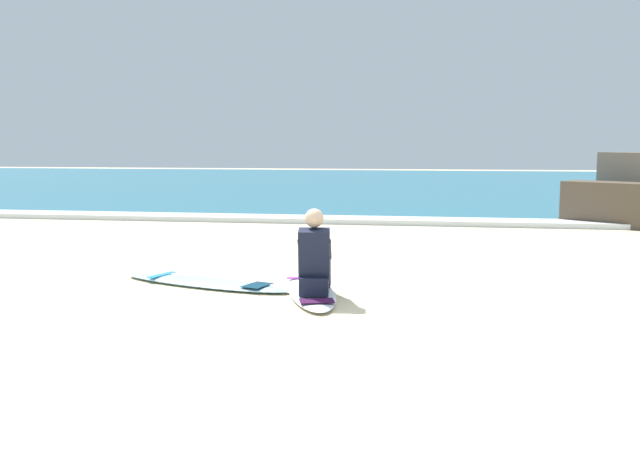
# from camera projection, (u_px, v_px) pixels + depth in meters

# --- Properties ---
(ground_plane) EXTENTS (80.00, 80.00, 0.00)m
(ground_plane) POSITION_uv_depth(u_px,v_px,m) (291.00, 299.00, 7.88)
(ground_plane) COLOR beige
(sea) EXTENTS (80.00, 28.00, 0.10)m
(sea) POSITION_uv_depth(u_px,v_px,m) (396.00, 185.00, 28.88)
(sea) COLOR teal
(sea) RESTS_ON ground
(breaking_foam) EXTENTS (80.00, 0.90, 0.11)m
(breaking_foam) POSITION_uv_depth(u_px,v_px,m) (362.00, 220.00, 15.47)
(breaking_foam) COLOR white
(breaking_foam) RESTS_ON ground
(surfboard_main) EXTENTS (1.08, 2.23, 0.08)m
(surfboard_main) POSITION_uv_depth(u_px,v_px,m) (311.00, 291.00, 8.17)
(surfboard_main) COLOR silver
(surfboard_main) RESTS_ON ground
(surfer_seated) EXTENTS (0.42, 0.73, 0.95)m
(surfer_seated) POSITION_uv_depth(u_px,v_px,m) (315.00, 260.00, 7.85)
(surfer_seated) COLOR black
(surfer_seated) RESTS_ON surfboard_main
(surfboard_spare_near) EXTENTS (2.43, 1.24, 0.08)m
(surfboard_spare_near) POSITION_uv_depth(u_px,v_px,m) (205.00, 282.00, 8.66)
(surfboard_spare_near) COLOR #9ED1E5
(surfboard_spare_near) RESTS_ON ground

